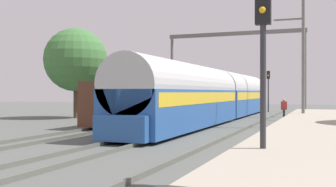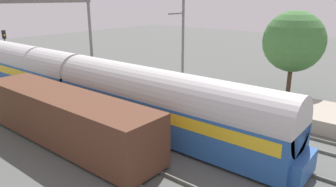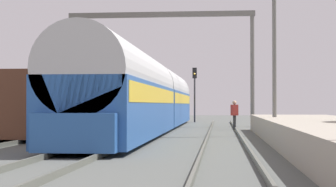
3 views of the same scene
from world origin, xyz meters
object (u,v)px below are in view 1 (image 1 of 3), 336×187
at_px(passenger_train, 218,95).
at_px(railway_signal_near, 263,58).
at_px(catenary_gantry, 235,55).
at_px(railway_signal_far, 268,85).
at_px(freight_car, 145,103).
at_px(person_crossing, 284,107).

bearing_deg(passenger_train, railway_signal_near, -73.23).
bearing_deg(catenary_gantry, passenger_train, -90.00).
bearing_deg(railway_signal_far, catenary_gantry, -101.84).
xyz_separation_m(freight_car, catenary_gantry, (4.23, 10.96, 4.19)).
xyz_separation_m(person_crossing, railway_signal_far, (-2.99, 13.97, 1.95)).
bearing_deg(railway_signal_far, railway_signal_near, -82.90).
bearing_deg(railway_signal_far, passenger_train, -97.04).
bearing_deg(railway_signal_far, freight_car, -107.01).
xyz_separation_m(freight_car, railway_signal_near, (10.80, -17.19, 1.56)).
xyz_separation_m(passenger_train, freight_car, (-4.23, -4.58, -0.50)).
bearing_deg(person_crossing, freight_car, 3.76).
xyz_separation_m(railway_signal_far, catenary_gantry, (-1.92, -9.14, 2.68)).
bearing_deg(person_crossing, passenger_train, -12.58).
xyz_separation_m(passenger_train, railway_signal_near, (6.56, -21.77, 1.06)).
relative_size(person_crossing, railway_signal_near, 0.37).
distance_m(railway_signal_far, catenary_gantry, 9.72).
height_order(passenger_train, freight_car, passenger_train).
distance_m(passenger_train, catenary_gantry, 7.37).
bearing_deg(freight_car, passenger_train, 47.27).
xyz_separation_m(passenger_train, railway_signal_far, (1.92, 15.52, 1.00)).
height_order(person_crossing, catenary_gantry, catenary_gantry).
relative_size(railway_signal_far, catenary_gantry, 0.36).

